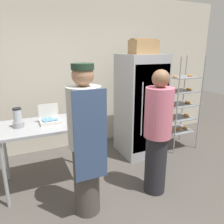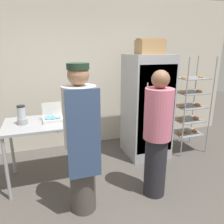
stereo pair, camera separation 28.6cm
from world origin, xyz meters
TOP-DOWN VIEW (x-y plane):
  - ground_plane at (0.00, 0.00)m, footprint 14.00×14.00m
  - back_wall at (0.00, 2.34)m, footprint 6.40×0.12m
  - refrigerator at (0.88, 1.47)m, footprint 0.72×0.75m
  - baking_rack at (1.72, 1.37)m, footprint 0.58×0.49m
  - prep_counter at (-0.85, 1.16)m, footprint 1.15×0.75m
  - donut_box at (-0.77, 1.15)m, footprint 0.27×0.21m
  - blender_pitcher at (-1.16, 1.16)m, footprint 0.14×0.14m
  - cardboard_storage_box at (0.85, 1.39)m, footprint 0.43×0.29m
  - person_baker at (-0.51, 0.36)m, footprint 0.37×0.39m
  - person_customer at (0.46, 0.36)m, footprint 0.35×0.35m

SIDE VIEW (x-z plane):
  - ground_plane at x=0.00m, z-range 0.00..0.00m
  - prep_counter at x=-0.85m, z-range 0.36..1.27m
  - person_customer at x=0.46m, z-range 0.02..1.68m
  - baking_rack at x=1.72m, z-range -0.03..1.75m
  - refrigerator at x=0.88m, z-range 0.00..1.81m
  - person_baker at x=-0.51m, z-range 0.04..1.80m
  - donut_box at x=-0.77m, z-range 0.83..1.08m
  - blender_pitcher at x=-1.16m, z-range 0.90..1.16m
  - back_wall at x=0.00m, z-range 0.00..2.89m
  - cardboard_storage_box at x=0.85m, z-range 1.81..2.05m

